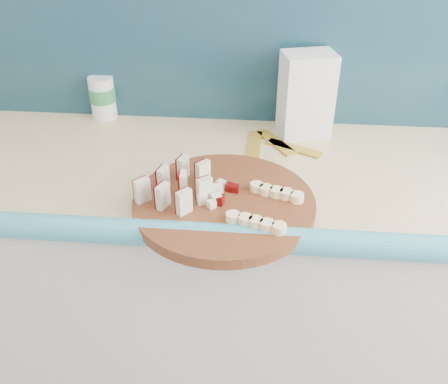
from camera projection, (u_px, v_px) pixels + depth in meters
name	position (u px, v px, depth m)	size (l,w,h in m)	color
kitchen_counter	(222.00, 289.00, 1.57)	(2.20, 0.63, 0.91)	beige
backsplash	(231.00, 37.00, 1.41)	(2.20, 0.02, 0.50)	teal
cutting_board	(224.00, 204.00, 1.14)	(0.42, 0.42, 0.03)	#46250F
apple_wedges	(178.00, 185.00, 1.13)	(0.17, 0.18, 0.06)	beige
apple_chunks	(214.00, 193.00, 1.14)	(0.07, 0.07, 0.02)	#F7EEC5
banana_slices	(266.00, 207.00, 1.10)	(0.17, 0.18, 0.02)	#FFE09B
flour_bag	(306.00, 95.00, 1.40)	(0.14, 0.10, 0.24)	silver
canister	(103.00, 97.00, 1.52)	(0.08, 0.08, 0.13)	silver
banana_peel	(275.00, 145.00, 1.40)	(0.21, 0.18, 0.01)	gold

